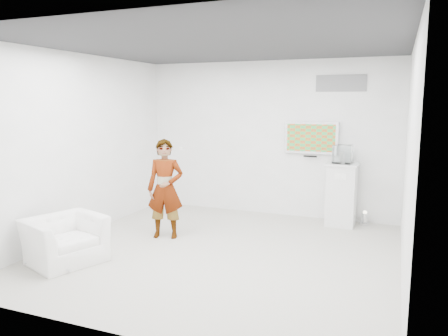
# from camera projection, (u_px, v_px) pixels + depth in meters

# --- Properties ---
(room) EXTENTS (5.01, 5.01, 3.00)m
(room) POSITION_uv_depth(u_px,v_px,m) (220.00, 153.00, 6.26)
(room) COLOR #A6A398
(room) RESTS_ON ground
(tv) EXTENTS (1.00, 0.08, 0.60)m
(tv) POSITION_uv_depth(u_px,v_px,m) (311.00, 138.00, 8.19)
(tv) COLOR silver
(tv) RESTS_ON room
(logo_decal) EXTENTS (0.90, 0.02, 0.30)m
(logo_decal) POSITION_uv_depth(u_px,v_px,m) (341.00, 83.00, 7.89)
(logo_decal) COLOR slate
(logo_decal) RESTS_ON room
(person) EXTENTS (0.68, 0.54, 1.62)m
(person) POSITION_uv_depth(u_px,v_px,m) (165.00, 189.00, 7.12)
(person) COLOR white
(person) RESTS_ON room
(armchair) EXTENTS (1.15, 1.22, 0.64)m
(armchair) POSITION_uv_depth(u_px,v_px,m) (65.00, 240.00, 6.08)
(armchair) COLOR white
(armchair) RESTS_ON room
(pedestal) EXTENTS (0.56, 0.56, 1.14)m
(pedestal) POSITION_uv_depth(u_px,v_px,m) (341.00, 194.00, 7.86)
(pedestal) COLOR silver
(pedestal) RESTS_ON room
(floor_uplight) EXTENTS (0.17, 0.17, 0.26)m
(floor_uplight) POSITION_uv_depth(u_px,v_px,m) (365.00, 218.00, 7.90)
(floor_uplight) COLOR silver
(floor_uplight) RESTS_ON room
(vitrine) EXTENTS (0.35, 0.35, 0.32)m
(vitrine) POSITION_uv_depth(u_px,v_px,m) (343.00, 154.00, 7.75)
(vitrine) COLOR silver
(vitrine) RESTS_ON pedestal
(console) EXTENTS (0.09, 0.15, 0.19)m
(console) POSITION_uv_depth(u_px,v_px,m) (343.00, 158.00, 7.76)
(console) COLOR silver
(console) RESTS_ON pedestal
(wii_remote) EXTENTS (0.06, 0.14, 0.03)m
(wii_remote) POSITION_uv_depth(u_px,v_px,m) (182.00, 148.00, 7.14)
(wii_remote) COLOR silver
(wii_remote) RESTS_ON person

